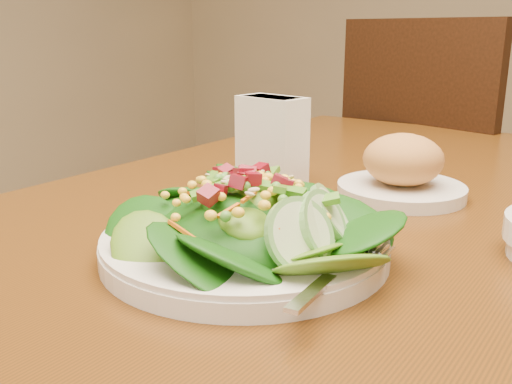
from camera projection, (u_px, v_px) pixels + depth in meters
dining_table at (360, 279)px, 0.77m from camera, size 0.90×1.40×0.75m
chair_far at (437, 197)px, 1.57m from camera, size 0.56×0.56×1.00m
salad_plate at (253, 228)px, 0.58m from camera, size 0.30×0.29×0.09m
bread_plate at (402, 171)px, 0.79m from camera, size 0.18×0.18×0.09m
napkin_holder at (272, 138)px, 0.85m from camera, size 0.11×0.07×0.13m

